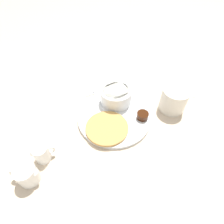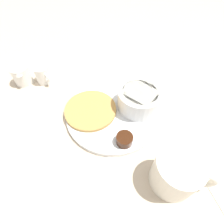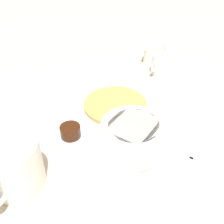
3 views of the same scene
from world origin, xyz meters
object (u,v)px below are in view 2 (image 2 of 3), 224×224
(plate, at_px, (113,113))
(creamer_pitcher_near, at_px, (43,75))
(bowl, at_px, (139,98))
(coffee_mug, at_px, (177,173))
(fork, at_px, (146,85))
(creamer_pitcher_far, at_px, (22,75))

(plate, relative_size, creamer_pitcher_near, 3.97)
(bowl, xyz_separation_m, coffee_mug, (0.20, -0.05, 0.00))
(fork, bearing_deg, bowl, -50.57)
(fork, bearing_deg, creamer_pitcher_near, -122.49)
(creamer_pitcher_far, bearing_deg, fork, 58.38)
(plate, height_order, fork, plate)
(fork, bearing_deg, creamer_pitcher_far, -121.62)
(plate, height_order, bowl, bowl)
(coffee_mug, distance_m, fork, 0.30)
(plate, height_order, creamer_pitcher_far, creamer_pitcher_far)
(plate, xyz_separation_m, bowl, (0.02, 0.07, 0.04))
(bowl, bearing_deg, creamer_pitcher_near, -140.55)
(bowl, xyz_separation_m, fork, (-0.06, 0.08, -0.04))
(plate, bearing_deg, coffee_mug, 5.82)
(coffee_mug, bearing_deg, plate, -174.18)
(creamer_pitcher_near, bearing_deg, fork, 57.51)
(coffee_mug, relative_size, fork, 0.80)
(plate, relative_size, fork, 1.93)
(coffee_mug, bearing_deg, bowl, 166.31)
(bowl, height_order, creamer_pitcher_near, bowl)
(coffee_mug, height_order, creamer_pitcher_near, coffee_mug)
(plate, distance_m, fork, 0.16)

